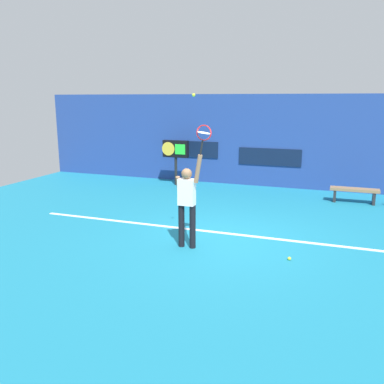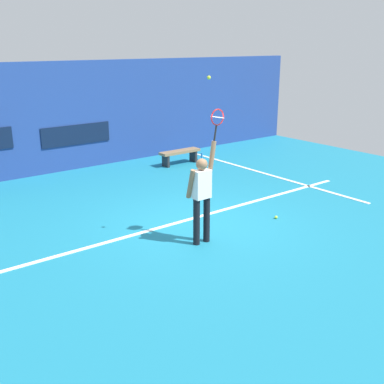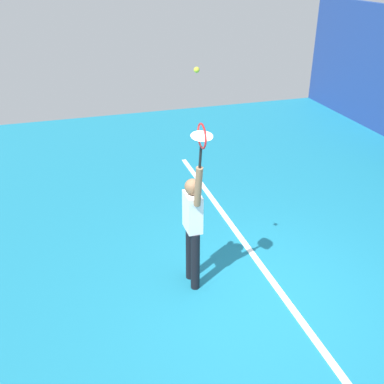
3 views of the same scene
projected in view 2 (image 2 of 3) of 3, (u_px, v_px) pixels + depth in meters
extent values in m
plane|color=teal|center=(198.00, 224.00, 10.15)|extent=(18.00, 18.00, 0.00)
cube|color=navy|center=(73.00, 116.00, 14.21)|extent=(18.00, 0.20, 3.24)
cube|color=#0C1933|center=(76.00, 135.00, 14.29)|extent=(2.20, 0.03, 0.60)
cube|color=white|center=(189.00, 220.00, 10.40)|extent=(10.00, 0.10, 0.01)
cube|color=white|center=(264.00, 173.00, 14.07)|extent=(0.10, 7.00, 0.01)
cylinder|color=black|center=(197.00, 222.00, 9.01)|extent=(0.13, 0.13, 0.92)
cylinder|color=black|center=(207.00, 219.00, 9.16)|extent=(0.13, 0.13, 0.92)
cube|color=white|center=(202.00, 184.00, 8.86)|extent=(0.34, 0.20, 0.55)
sphere|color=#8C6647|center=(202.00, 164.00, 8.74)|extent=(0.22, 0.22, 0.22)
cylinder|color=#8C6647|center=(212.00, 156.00, 8.85)|extent=(0.18, 0.09, 0.59)
cylinder|color=#8C6647|center=(191.00, 184.00, 8.80)|extent=(0.09, 0.23, 0.58)
cylinder|color=black|center=(215.00, 133.00, 8.76)|extent=(0.08, 0.03, 0.30)
torus|color=red|center=(217.00, 117.00, 8.70)|extent=(0.36, 0.02, 0.36)
cylinder|color=silver|center=(217.00, 117.00, 8.70)|extent=(0.26, 0.27, 0.05)
sphere|color=#CCE033|center=(209.00, 78.00, 8.36)|extent=(0.07, 0.07, 0.07)
cube|color=olive|center=(180.00, 152.00, 15.05)|extent=(1.40, 0.36, 0.08)
cube|color=#262628|center=(166.00, 161.00, 14.80)|extent=(0.08, 0.32, 0.37)
cube|color=#262628|center=(193.00, 156.00, 15.44)|extent=(0.08, 0.32, 0.37)
cylinder|color=#338CD8|center=(202.00, 156.00, 15.67)|extent=(0.07, 0.07, 0.24)
sphere|color=#CCE033|center=(276.00, 217.00, 10.47)|extent=(0.07, 0.07, 0.07)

